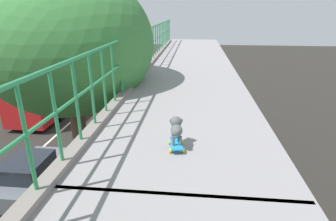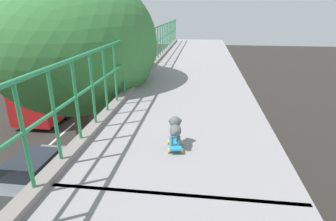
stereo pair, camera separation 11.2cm
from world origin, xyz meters
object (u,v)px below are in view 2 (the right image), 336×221
object	(u,v)px
car_grey_fifth	(37,172)
city_bus	(67,83)
toy_skateboard	(175,144)
small_dog	(175,127)

from	to	relation	value
car_grey_fifth	city_bus	distance (m)	11.22
city_bus	toy_skateboard	size ratio (longest dim) A/B	25.04
small_dog	city_bus	bearing A→B (deg)	122.05
toy_skateboard	small_dog	bearing A→B (deg)	94.90
car_grey_fifth	small_dog	xyz separation A→B (m)	(6.43, -5.61, 4.91)
car_grey_fifth	toy_skateboard	bearing A→B (deg)	-41.45
car_grey_fifth	small_dog	distance (m)	9.85
city_bus	toy_skateboard	bearing A→B (deg)	-58.05
city_bus	small_dog	distance (m)	19.46
city_bus	toy_skateboard	distance (m)	19.47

